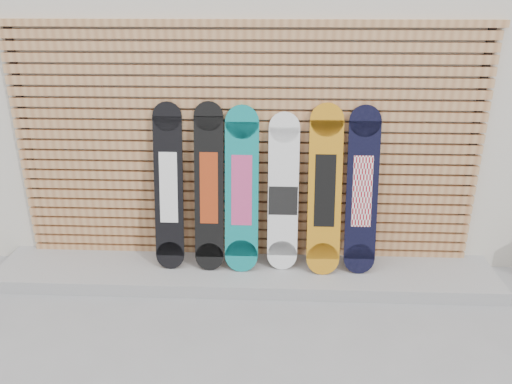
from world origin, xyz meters
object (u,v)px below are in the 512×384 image
snowboard_4 (325,191)px  snowboard_0 (169,187)px  snowboard_5 (362,191)px  snowboard_1 (209,188)px  snowboard_2 (242,190)px  snowboard_3 (283,194)px

snowboard_4 → snowboard_0: bearing=179.1°
snowboard_0 → snowboard_5: 1.73m
snowboard_1 → snowboard_4: (1.03, -0.02, -0.00)m
snowboard_2 → snowboard_5: bearing=0.3°
snowboard_0 → snowboard_2: 0.66m
snowboard_0 → snowboard_2: snowboard_0 is taller
snowboard_3 → snowboard_5: bearing=-1.7°
snowboard_4 → snowboard_5: (0.33, 0.02, -0.01)m
snowboard_1 → snowboard_4: size_ratio=1.00×
snowboard_2 → snowboard_3: (0.37, 0.03, -0.04)m
snowboard_0 → snowboard_2: (0.66, -0.01, -0.01)m
snowboard_1 → snowboard_2: size_ratio=1.02×
snowboard_2 → snowboard_3: 0.37m
snowboard_3 → snowboard_4: (0.37, -0.04, 0.05)m
snowboard_4 → snowboard_5: size_ratio=1.01×
snowboard_0 → snowboard_3: bearing=0.9°
snowboard_3 → snowboard_5: snowboard_5 is taller
snowboard_4 → snowboard_5: bearing=2.8°
snowboard_2 → snowboard_3: size_ratio=1.04×
snowboard_2 → snowboard_3: snowboard_2 is taller
snowboard_1 → snowboard_5: size_ratio=1.01×
snowboard_5 → snowboard_2: bearing=-179.7°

